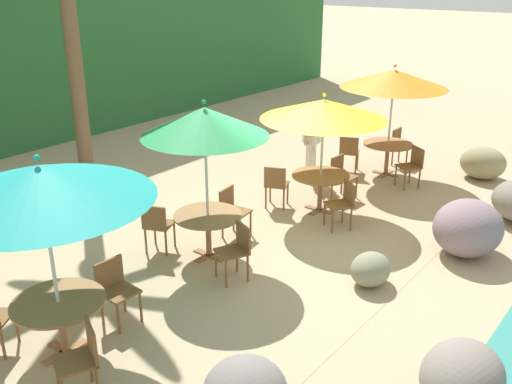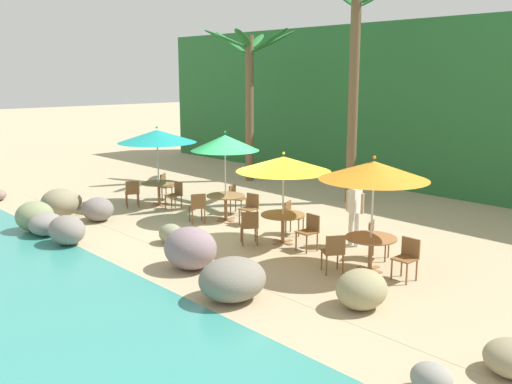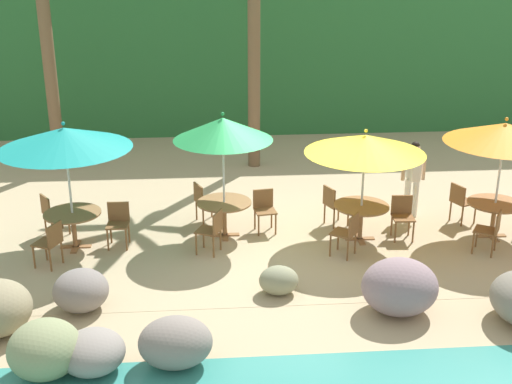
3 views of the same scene
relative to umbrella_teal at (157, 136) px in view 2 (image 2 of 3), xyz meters
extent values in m
plane|color=tan|center=(4.18, 0.02, -2.23)|extent=(120.00, 120.00, 0.00)
cube|color=tan|center=(4.18, 0.02, -2.22)|extent=(18.00, 5.20, 0.01)
cube|color=#286633|center=(4.18, 9.02, 0.77)|extent=(28.00, 2.40, 6.00)
ellipsoid|color=gray|center=(2.10, -4.08, -1.86)|extent=(1.05, 0.85, 0.73)
ellipsoid|color=gray|center=(0.95, -4.12, -1.93)|extent=(0.91, 0.91, 0.59)
ellipsoid|color=gray|center=(11.80, -3.50, -2.02)|extent=(0.57, 0.51, 0.41)
ellipsoid|color=gray|center=(5.64, -2.90, -1.77)|extent=(1.23, 1.09, 0.92)
ellipsoid|color=gray|center=(3.78, -2.14, -1.98)|extent=(0.68, 0.56, 0.49)
ellipsoid|color=gray|center=(7.58, -3.36, -1.83)|extent=(1.19, 1.32, 0.80)
ellipsoid|color=slate|center=(0.52, -2.41, -1.88)|extent=(0.90, 0.87, 0.69)
ellipsoid|color=#977A61|center=(-1.51, -2.23, -1.98)|extent=(0.65, 0.56, 0.49)
ellipsoid|color=gray|center=(-0.65, -3.02, -1.80)|extent=(1.11, 1.08, 0.85)
ellipsoid|color=#958C64|center=(9.47, -1.93, -1.86)|extent=(0.89, 0.99, 0.73)
ellipsoid|color=gray|center=(0.32, -4.16, -1.82)|extent=(1.01, 1.00, 0.81)
cylinder|color=silver|center=(0.00, 0.00, -1.06)|extent=(0.04, 0.04, 2.33)
cone|color=teal|center=(0.00, 0.00, 0.00)|extent=(2.49, 2.49, 0.40)
sphere|color=teal|center=(0.00, 0.00, 0.28)|extent=(0.07, 0.07, 0.07)
cube|color=olive|center=(0.00, 0.00, -2.21)|extent=(0.60, 0.12, 0.03)
cube|color=olive|center=(0.00, 0.00, -2.21)|extent=(0.12, 0.60, 0.03)
cylinder|color=olive|center=(0.00, 0.00, -1.86)|extent=(0.09, 0.09, 0.71)
cylinder|color=olive|center=(0.00, 0.00, -1.50)|extent=(1.10, 1.10, 0.03)
cylinder|color=brown|center=(1.02, -0.22, -2.00)|extent=(0.04, 0.04, 0.45)
cylinder|color=brown|center=(0.66, -0.21, -2.00)|extent=(0.04, 0.04, 0.45)
cylinder|color=brown|center=(1.04, 0.13, -2.00)|extent=(0.04, 0.04, 0.45)
cylinder|color=brown|center=(0.68, 0.15, -2.00)|extent=(0.04, 0.04, 0.45)
cube|color=brown|center=(0.85, -0.04, -1.76)|extent=(0.44, 0.44, 0.03)
cube|color=brown|center=(0.86, 0.16, -1.57)|extent=(0.42, 0.05, 0.42)
cylinder|color=brown|center=(-0.43, 0.95, -2.00)|extent=(0.04, 0.04, 0.45)
cylinder|color=brown|center=(-0.23, 0.66, -2.00)|extent=(0.04, 0.04, 0.45)
cylinder|color=brown|center=(-0.73, 0.75, -2.00)|extent=(0.04, 0.04, 0.45)
cylinder|color=brown|center=(-0.52, 0.46, -2.00)|extent=(0.04, 0.04, 0.45)
cube|color=brown|center=(-0.48, 0.70, -1.76)|extent=(0.58, 0.58, 0.03)
cube|color=brown|center=(-0.64, 0.59, -1.57)|extent=(0.27, 0.37, 0.42)
cylinder|color=brown|center=(-0.59, -0.86, -2.00)|extent=(0.04, 0.04, 0.45)
cylinder|color=brown|center=(-0.44, -0.54, -2.00)|extent=(0.04, 0.04, 0.45)
cylinder|color=brown|center=(-0.26, -1.01, -2.00)|extent=(0.04, 0.04, 0.45)
cylinder|color=brown|center=(-0.12, -0.69, -2.00)|extent=(0.04, 0.04, 0.45)
cube|color=brown|center=(-0.35, -0.77, -1.76)|extent=(0.56, 0.56, 0.03)
cube|color=brown|center=(-0.17, -0.86, -1.57)|extent=(0.21, 0.40, 0.42)
cylinder|color=silver|center=(2.94, 0.34, -1.05)|extent=(0.04, 0.04, 2.35)
cone|color=#238E47|center=(2.94, 0.34, 0.02)|extent=(1.95, 1.95, 0.44)
sphere|color=#238E47|center=(2.94, 0.34, 0.32)|extent=(0.07, 0.07, 0.07)
cube|color=olive|center=(2.94, 0.34, -2.21)|extent=(0.60, 0.12, 0.03)
cube|color=olive|center=(2.94, 0.34, -2.21)|extent=(0.12, 0.60, 0.03)
cylinder|color=olive|center=(2.94, 0.34, -1.86)|extent=(0.09, 0.09, 0.71)
cylinder|color=olive|center=(2.94, 0.34, -1.50)|extent=(1.10, 1.10, 0.03)
cylinder|color=brown|center=(3.99, 0.31, -2.00)|extent=(0.04, 0.04, 0.45)
cylinder|color=brown|center=(3.63, 0.26, -2.00)|extent=(0.04, 0.04, 0.45)
cylinder|color=brown|center=(3.94, 0.66, -2.00)|extent=(0.04, 0.04, 0.45)
cylinder|color=brown|center=(3.58, 0.61, -2.00)|extent=(0.04, 0.04, 0.45)
cube|color=brown|center=(3.78, 0.46, -1.76)|extent=(0.47, 0.47, 0.03)
cube|color=brown|center=(3.76, 0.66, -1.57)|extent=(0.42, 0.09, 0.42)
cylinder|color=brown|center=(2.70, 1.35, -2.00)|extent=(0.04, 0.04, 0.45)
cylinder|color=brown|center=(2.84, 1.03, -2.00)|extent=(0.04, 0.04, 0.45)
cylinder|color=brown|center=(2.37, 1.21, -2.00)|extent=(0.04, 0.04, 0.45)
cylinder|color=brown|center=(2.51, 0.88, -2.00)|extent=(0.04, 0.04, 0.45)
cube|color=brown|center=(2.60, 1.12, -1.76)|extent=(0.55, 0.55, 0.03)
cube|color=brown|center=(2.42, 1.04, -1.57)|extent=(0.20, 0.40, 0.42)
cylinder|color=brown|center=(2.37, -0.53, -2.00)|extent=(0.04, 0.04, 0.45)
cylinder|color=brown|center=(2.51, -0.21, -2.00)|extent=(0.04, 0.04, 0.45)
cylinder|color=brown|center=(2.70, -0.68, -2.00)|extent=(0.04, 0.04, 0.45)
cylinder|color=brown|center=(2.84, -0.35, -2.00)|extent=(0.04, 0.04, 0.45)
cube|color=brown|center=(2.60, -0.44, -1.76)|extent=(0.55, 0.55, 0.03)
cube|color=brown|center=(2.79, -0.52, -1.57)|extent=(0.20, 0.40, 0.42)
cylinder|color=silver|center=(5.65, -0.07, -1.18)|extent=(0.04, 0.04, 2.10)
cone|color=yellow|center=(5.65, -0.07, -0.22)|extent=(2.34, 2.34, 0.36)
sphere|color=yellow|center=(5.65, -0.07, 0.04)|extent=(0.07, 0.07, 0.07)
cube|color=olive|center=(5.65, -0.07, -2.21)|extent=(0.60, 0.12, 0.03)
cube|color=olive|center=(5.65, -0.07, -2.21)|extent=(0.12, 0.60, 0.03)
cylinder|color=olive|center=(5.65, -0.07, -1.86)|extent=(0.09, 0.09, 0.71)
cylinder|color=olive|center=(5.65, -0.07, -1.50)|extent=(1.10, 1.10, 0.03)
cylinder|color=brown|center=(6.67, -0.30, -2.00)|extent=(0.04, 0.04, 0.45)
cylinder|color=brown|center=(6.31, -0.28, -2.00)|extent=(0.04, 0.04, 0.45)
cylinder|color=brown|center=(6.69, 0.05, -2.00)|extent=(0.04, 0.04, 0.45)
cylinder|color=brown|center=(6.33, 0.07, -2.00)|extent=(0.04, 0.04, 0.45)
cube|color=brown|center=(6.50, -0.12, -1.76)|extent=(0.44, 0.44, 0.03)
cube|color=brown|center=(6.51, 0.08, -1.57)|extent=(0.42, 0.06, 0.42)
cylinder|color=brown|center=(5.41, 0.95, -2.00)|extent=(0.04, 0.04, 0.45)
cylinder|color=brown|center=(5.55, 0.62, -2.00)|extent=(0.04, 0.04, 0.45)
cylinder|color=brown|center=(5.08, 0.81, -2.00)|extent=(0.04, 0.04, 0.45)
cylinder|color=brown|center=(5.22, 0.48, -2.00)|extent=(0.04, 0.04, 0.45)
cube|color=brown|center=(5.32, 0.72, -1.76)|extent=(0.55, 0.55, 0.03)
cube|color=brown|center=(5.13, 0.64, -1.57)|extent=(0.20, 0.40, 0.42)
cylinder|color=brown|center=(4.91, -0.80, -2.00)|extent=(0.04, 0.04, 0.45)
cylinder|color=brown|center=(5.12, -0.51, -2.00)|extent=(0.04, 0.04, 0.45)
cylinder|color=brown|center=(5.20, -1.01, -2.00)|extent=(0.04, 0.04, 0.45)
cylinder|color=brown|center=(5.41, -0.72, -2.00)|extent=(0.04, 0.04, 0.45)
cube|color=brown|center=(5.16, -0.76, -1.76)|extent=(0.59, 0.59, 0.03)
cube|color=brown|center=(5.32, -0.87, -1.57)|extent=(0.27, 0.36, 0.42)
cylinder|color=silver|center=(8.36, -0.14, -1.08)|extent=(0.04, 0.04, 2.29)
cone|color=orange|center=(8.36, -0.14, -0.04)|extent=(2.31, 2.31, 0.39)
sphere|color=orange|center=(8.36, -0.14, 0.23)|extent=(0.07, 0.07, 0.07)
cube|color=olive|center=(8.36, -0.14, -2.21)|extent=(0.60, 0.12, 0.03)
cube|color=olive|center=(8.36, -0.14, -2.21)|extent=(0.12, 0.60, 0.03)
cylinder|color=olive|center=(8.36, -0.14, -1.86)|extent=(0.09, 0.09, 0.71)
cylinder|color=olive|center=(8.36, -0.14, -1.50)|extent=(1.10, 1.10, 0.03)
cylinder|color=brown|center=(9.38, -0.33, -2.00)|extent=(0.04, 0.04, 0.45)
cylinder|color=brown|center=(9.03, -0.32, -2.00)|extent=(0.04, 0.04, 0.45)
cylinder|color=brown|center=(9.39, 0.03, -2.00)|extent=(0.04, 0.04, 0.45)
cylinder|color=brown|center=(9.03, 0.03, -2.00)|extent=(0.04, 0.04, 0.45)
cube|color=brown|center=(9.21, -0.15, -1.76)|extent=(0.42, 0.42, 0.03)
cube|color=brown|center=(9.21, 0.05, -1.57)|extent=(0.42, 0.04, 0.42)
cylinder|color=brown|center=(8.13, 0.88, -2.00)|extent=(0.04, 0.04, 0.45)
cylinder|color=brown|center=(8.27, 0.55, -2.00)|extent=(0.04, 0.04, 0.45)
cylinder|color=brown|center=(7.80, 0.75, -2.00)|extent=(0.04, 0.04, 0.45)
cylinder|color=brown|center=(7.94, 0.42, -2.00)|extent=(0.04, 0.04, 0.45)
cube|color=brown|center=(8.03, 0.65, -1.76)|extent=(0.55, 0.55, 0.03)
cube|color=brown|center=(7.85, 0.57, -1.57)|extent=(0.19, 0.40, 0.42)
cylinder|color=brown|center=(7.65, -0.91, -2.00)|extent=(0.04, 0.04, 0.45)
cylinder|color=brown|center=(7.85, -0.61, -2.00)|extent=(0.04, 0.04, 0.45)
cylinder|color=brown|center=(7.95, -1.10, -2.00)|extent=(0.04, 0.04, 0.45)
cylinder|color=brown|center=(8.15, -0.80, -2.00)|extent=(0.04, 0.04, 0.45)
cube|color=brown|center=(7.90, -0.85, -1.76)|extent=(0.58, 0.58, 0.03)
cube|color=brown|center=(8.07, -0.96, -1.57)|extent=(0.26, 0.37, 0.42)
cylinder|color=brown|center=(-1.27, 5.08, 0.57)|extent=(0.32, 0.32, 5.59)
ellipsoid|color=#236B2D|center=(-0.36, 5.24, 3.13)|extent=(1.74, 0.64, 0.94)
ellipsoid|color=#236B2D|center=(-0.72, 5.82, 3.14)|extent=(1.31, 1.59, 0.92)
ellipsoid|color=#236B2D|center=(-1.73, 5.88, 3.18)|extent=(1.21, 1.72, 0.75)
ellipsoid|color=#236B2D|center=(-2.18, 4.96, 3.11)|extent=(1.71, 0.58, 1.00)
ellipsoid|color=#236B2D|center=(-1.57, 4.21, 3.19)|extent=(0.92, 1.80, 0.73)
ellipsoid|color=#236B2D|center=(-0.76, 4.30, 3.23)|extent=(1.29, 1.72, 0.61)
cylinder|color=brown|center=(3.89, 4.87, 1.24)|extent=(0.32, 0.32, 6.94)
cylinder|color=white|center=(6.92, 1.04, -1.80)|extent=(0.13, 0.13, 0.86)
cylinder|color=white|center=(7.10, 1.04, -1.80)|extent=(0.13, 0.13, 0.86)
cube|color=white|center=(7.01, 1.04, -1.08)|extent=(0.23, 0.36, 0.58)
cylinder|color=#D6AD89|center=(6.79, 1.04, -1.13)|extent=(0.08, 0.08, 0.50)
cylinder|color=#D6AD89|center=(7.23, 1.04, -1.13)|extent=(0.08, 0.08, 0.50)
sphere|color=#D6AD89|center=(7.01, 1.04, -0.67)|extent=(0.21, 0.21, 0.21)
sphere|color=black|center=(7.01, 1.04, -0.62)|extent=(0.18, 0.18, 0.18)
camera|label=1|loc=(-3.02, -5.36, 2.14)|focal=39.63mm
camera|label=2|loc=(15.27, -9.88, 1.93)|focal=40.00mm
camera|label=3|loc=(2.59, -12.21, 3.41)|focal=47.07mm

